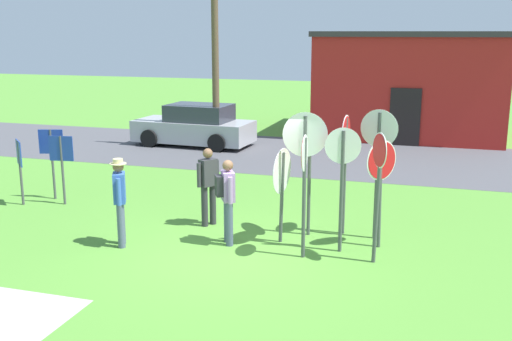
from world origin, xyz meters
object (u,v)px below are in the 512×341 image
Objects in this scene: stop_sign_nearest at (342,169)px; stop_sign_low_front at (310,152)px; stop_sign_rear_right at (378,177)px; info_panel_leftmost at (62,158)px; utility_pole at (215,33)px; info_panel_rightmost at (20,161)px; info_panel_middle at (52,151)px; person_with_sunhat at (227,196)px; stop_sign_leaning_right at (345,154)px; person_in_blue at (208,182)px; parked_car_on_street at (195,127)px; stop_sign_far_back at (305,155)px; stop_sign_tallest at (304,176)px; stop_sign_center_cluster at (381,175)px; person_holding_notes at (120,197)px; stop_sign_rear_left at (378,152)px; stop_sign_leaning_left at (282,179)px.

stop_sign_nearest is 1.10m from stop_sign_low_front.
stop_sign_rear_right is 1.42× the size of info_panel_leftmost.
utility_pole is 4.87× the size of info_panel_rightmost.
person_with_sunhat is at bearing -19.18° from info_panel_middle.
stop_sign_leaning_right is 1.46× the size of person_with_sunhat.
stop_sign_nearest is at bearing -56.54° from utility_pole.
stop_sign_leaning_right is 0.74m from stop_sign_low_front.
stop_sign_nearest reaches higher than person_in_blue.
parked_car_on_street is 1.67× the size of stop_sign_far_back.
stop_sign_far_back is at bearing 11.26° from person_with_sunhat.
stop_sign_leaning_right is at bearing -50.80° from parked_car_on_street.
stop_sign_rear_right is (1.30, 0.14, 0.03)m from stop_sign_tallest.
stop_sign_center_cluster is (6.51, -8.37, -2.58)m from utility_pole.
stop_sign_leaning_right is 1.42× the size of person_holding_notes.
stop_sign_center_cluster is (1.27, 0.97, -0.11)m from stop_sign_tallest.
stop_sign_rear_left is at bearing 23.54° from person_with_sunhat.
parked_car_on_street is at bearing 125.35° from stop_sign_low_front.
utility_pole is 10.86m from stop_sign_nearest.
stop_sign_leaning_right is at bearing 95.87° from stop_sign_nearest.
stop_sign_rear_right is 7.78m from info_panel_leftmost.
stop_sign_nearest is 1.25m from stop_sign_leaning_left.
stop_sign_rear_right is 1.41× the size of person_in_blue.
info_panel_rightmost is (-7.06, 0.14, -0.66)m from stop_sign_low_front.
stop_sign_center_cluster is 1.11× the size of stop_sign_leaning_left.
person_holding_notes is at bearing -26.36° from info_panel_rightmost.
stop_sign_center_cluster is 2.97m from person_with_sunhat.
person_in_blue is (-1.77, 0.58, -0.33)m from stop_sign_leaning_left.
stop_sign_rear_right is (7.56, -9.70, 0.90)m from parked_car_on_street.
stop_sign_low_front is at bearing -4.40° from info_panel_leftmost.
person_in_blue is at bearing -1.75° from info_panel_rightmost.
stop_sign_leaning_right is 0.94× the size of stop_sign_rear_left.
stop_sign_leaning_left is at bearing -125.53° from stop_sign_low_front.
stop_sign_rear_left is at bearing 3.23° from person_in_blue.
stop_sign_tallest is at bearing -57.54° from parked_car_on_street.
stop_sign_rear_right is at bearing -27.63° from stop_sign_nearest.
stop_sign_far_back is 1.51× the size of person_holding_notes.
parked_car_on_street is 2.53× the size of person_holding_notes.
info_panel_leftmost is at bearing 169.18° from stop_sign_far_back.
stop_sign_rear_right is at bearing -8.45° from info_panel_rightmost.
stop_sign_rear_right is (0.80, -1.42, -0.10)m from stop_sign_leaning_right.
person_with_sunhat is at bearing -173.77° from stop_sign_nearest.
info_panel_leftmost is (-6.29, 1.73, -0.40)m from stop_sign_tallest.
stop_sign_rear_right is at bearing -37.33° from stop_sign_low_front.
stop_sign_low_front reaches higher than parked_car_on_street.
stop_sign_leaning_right is 1.45m from stop_sign_leaning_left.
stop_sign_leaning_left is 3.15m from person_holding_notes.
stop_sign_far_back is (-1.42, 0.42, 0.24)m from stop_sign_rear_right.
person_with_sunhat is (3.66, -9.08, -3.04)m from utility_pole.
stop_sign_leaning_left is at bearing 131.02° from stop_sign_tallest.
person_with_sunhat reaches higher than parked_car_on_street.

